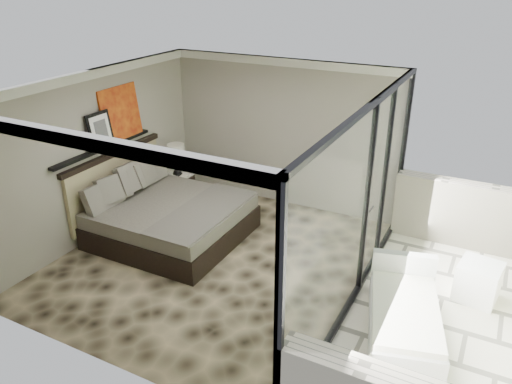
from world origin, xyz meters
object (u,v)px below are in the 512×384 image
at_px(bed, 166,216).
at_px(nightstand, 177,184).
at_px(ottoman, 478,281).
at_px(table_lamp, 176,155).
at_px(lounger, 404,315).

relative_size(bed, nightstand, 4.07).
height_order(nightstand, ottoman, nightstand).
xyz_separation_m(table_lamp, lounger, (4.90, -1.97, -0.70)).
bearing_deg(table_lamp, bed, -61.64).
height_order(ottoman, lounger, lounger).
height_order(bed, ottoman, bed).
xyz_separation_m(table_lamp, ottoman, (5.66, -0.84, -0.64)).
bearing_deg(lounger, nightstand, 143.22).
height_order(nightstand, lounger, lounger).
bearing_deg(table_lamp, ottoman, -8.45).
distance_m(bed, ottoman, 4.95).
xyz_separation_m(ottoman, lounger, (-0.76, -1.13, -0.06)).
xyz_separation_m(bed, ottoman, (4.92, 0.53, -0.11)).
relative_size(nightstand, lounger, 0.31).
bearing_deg(bed, ottoman, 6.16).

